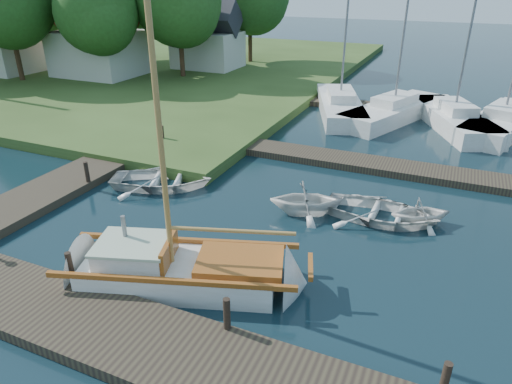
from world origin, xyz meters
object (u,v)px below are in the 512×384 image
at_px(dinghy, 154,260).
at_px(tender_a, 161,177).
at_px(mooring_post_2, 227,314).
at_px(tender_c, 381,209).
at_px(marina_boat_0, 340,104).
at_px(tree_2, 97,11).
at_px(marina_boat_1, 394,110).
at_px(marina_boat_3, 503,120).
at_px(house_a, 98,41).
at_px(tender_b, 306,197).
at_px(house_b, 0,41).
at_px(marina_boat_2, 454,117).
at_px(mooring_post_4, 87,172).
at_px(tree_3, 178,0).
at_px(tree_5, 36,1).
at_px(mooring_post_1, 70,266).
at_px(tender_d, 421,210).
at_px(mooring_post_3, 445,380).
at_px(sailboat, 186,272).
at_px(mooring_post_5, 162,134).
at_px(house_c, 208,41).

bearing_deg(dinghy, tender_a, 41.34).
xyz_separation_m(mooring_post_2, tender_c, (2.17, 7.01, -0.31)).
height_order(marina_boat_0, tree_2, marina_boat_0).
height_order(marina_boat_1, marina_boat_3, marina_boat_3).
xyz_separation_m(tender_c, house_a, (-23.67, 13.99, 2.58)).
bearing_deg(tender_b, marina_boat_3, -48.16).
relative_size(house_b, tree_2, 0.74).
bearing_deg(marina_boat_2, mooring_post_4, 114.03).
bearing_deg(marina_boat_1, tree_2, 112.41).
height_order(tree_3, tree_5, tree_3).
xyz_separation_m(mooring_post_1, tender_d, (7.90, 7.25, -0.18)).
height_order(mooring_post_2, house_a, house_a).
distance_m(mooring_post_1, tender_a, 6.47).
xyz_separation_m(mooring_post_3, dinghy, (-7.44, 1.42, -0.26)).
relative_size(sailboat, house_a, 1.56).
bearing_deg(tree_3, mooring_post_5, -61.80).
bearing_deg(tender_a, mooring_post_5, 12.24).
xyz_separation_m(tender_c, house_b, (-31.67, 11.99, 2.39)).
height_order(mooring_post_2, tree_5, tree_5).
xyz_separation_m(mooring_post_5, tree_5, (-23.00, 15.05, 4.72)).
bearing_deg(mooring_post_5, dinghy, -57.07).
distance_m(sailboat, marina_boat_1, 18.06).
distance_m(marina_boat_0, tree_5, 30.11).
relative_size(tender_a, tree_2, 0.49).
height_order(tender_a, marina_boat_0, marina_boat_0).
bearing_deg(marina_boat_2, tree_5, 55.84).
xyz_separation_m(dinghy, tree_5, (-28.56, 23.63, 4.98)).
bearing_deg(marina_boat_3, mooring_post_2, -179.76).
bearing_deg(tender_d, marina_boat_3, -41.42).
xyz_separation_m(tender_b, marina_boat_3, (6.55, 13.01, -0.05)).
bearing_deg(mooring_post_5, tree_5, 146.80).
relative_size(marina_boat_0, tree_5, 1.41).
xyz_separation_m(mooring_post_4, tender_d, (11.90, 2.25, -0.18)).
bearing_deg(mooring_post_4, house_a, 129.09).
relative_size(mooring_post_1, tender_a, 0.21).
xyz_separation_m(house_c, tree_2, (-4.00, -7.95, 2.67)).
bearing_deg(tree_2, mooring_post_1, -51.79).
bearing_deg(tender_c, tree_2, 62.42).
height_order(mooring_post_2, dinghy, mooring_post_2).
relative_size(tender_a, house_a, 0.61).
xyz_separation_m(mooring_post_1, tender_a, (-1.54, 6.28, -0.30)).
bearing_deg(mooring_post_5, house_b, 156.80).
bearing_deg(tree_3, tree_5, 172.88).
relative_size(tender_c, marina_boat_2, 0.37).
distance_m(mooring_post_5, tender_b, 8.98).
relative_size(mooring_post_3, tender_a, 0.21).
bearing_deg(house_a, mooring_post_5, -40.24).
bearing_deg(mooring_post_4, tender_a, 27.41).
relative_size(dinghy, house_c, 0.81).
bearing_deg(marina_boat_1, tree_3, 98.67).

